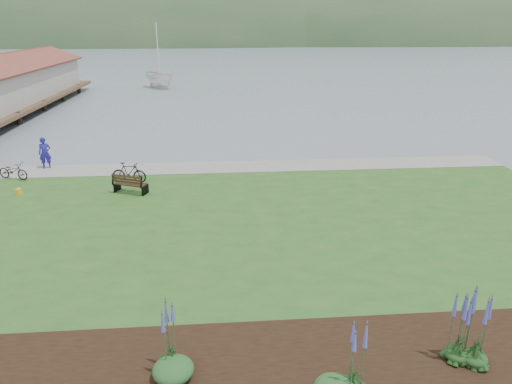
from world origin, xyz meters
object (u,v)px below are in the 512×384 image
Objects in this scene: park_bench at (129,184)px; bicycle_a at (13,171)px; sailboat at (161,88)px; person at (45,151)px.

park_bench is 1.00× the size of bicycle_a.
sailboat reaches higher than park_bench.
sailboat is at bearing 14.86° from bicycle_a.
sailboat reaches higher than bicycle_a.
park_bench is 40.62m from sailboat.
bicycle_a is 37.99m from sailboat.
sailboat is (3.37, 37.83, -0.86)m from bicycle_a.
park_bench is 0.83× the size of person.
person is 0.08× the size of sailboat.
person is at bearing 163.60° from park_bench.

